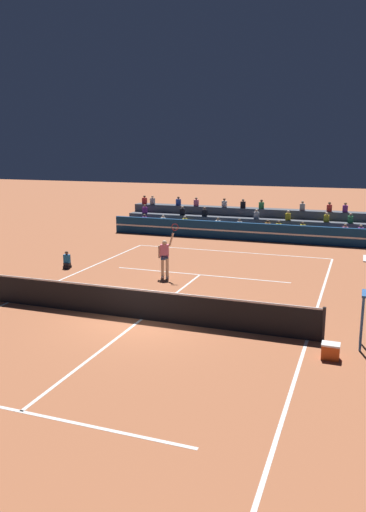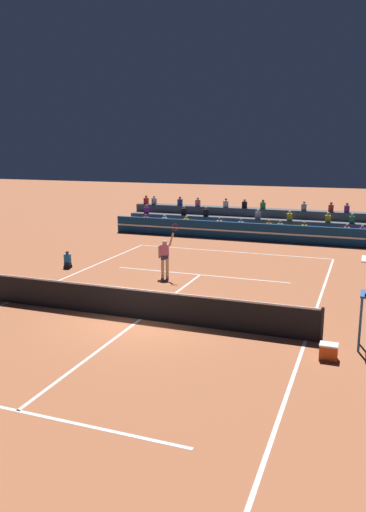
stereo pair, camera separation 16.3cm
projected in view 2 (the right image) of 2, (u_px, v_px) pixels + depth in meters
ground_plane at (141, 319)px, 16.95m from camera, size 120.00×120.00×0.00m
court_lines at (141, 319)px, 16.95m from camera, size 11.10×23.90×0.01m
tennis_net at (140, 304)px, 16.83m from camera, size 12.00×0.10×1.10m
sponsor_banner_wall at (247, 232)px, 31.19m from camera, size 18.00×0.26×1.10m
bleacher_stand at (255, 224)px, 33.49m from camera, size 17.81×2.85×2.28m
ball_kid_courtside at (68, 261)px, 24.07m from camera, size 0.30×0.36×0.84m
tennis_player at (165, 256)px, 22.10m from camera, size 0.92×0.32×2.50m
tennis_ball at (148, 290)px, 20.23m from camera, size 0.07×0.07×0.07m
equipment_cooler at (329, 352)px, 13.71m from camera, size 0.50×0.38×0.45m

